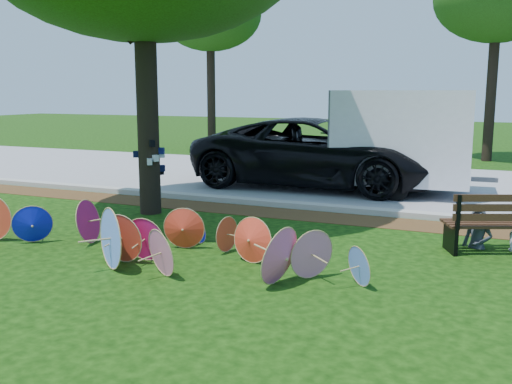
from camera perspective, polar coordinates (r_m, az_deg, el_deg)
ground at (r=8.02m, az=-9.02°, el=-8.41°), size 90.00×90.00×0.00m
mulch_strip at (r=11.93m, az=2.50°, el=-2.14°), size 90.00×1.00×0.01m
curb at (r=12.57m, az=3.62°, el=-1.28°), size 90.00×0.30×0.12m
street at (r=16.49m, az=8.44°, el=1.15°), size 90.00×8.00×0.01m
parasol_pile at (r=8.77m, az=-10.20°, el=-4.32°), size 6.99×2.36×0.90m
black_van at (r=15.23m, az=6.19°, el=3.91°), size 6.56×3.04×1.82m
cargo_trailer at (r=14.52m, az=14.39°, el=5.38°), size 3.34×2.25×2.84m
park_bench at (r=9.86m, az=23.40°, el=-2.74°), size 1.97×1.36×0.96m
person_left at (r=9.88m, az=21.44°, el=-1.57°), size 0.55×0.44×1.31m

